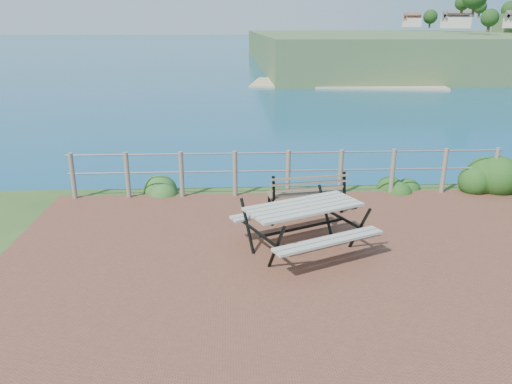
# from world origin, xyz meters

# --- Properties ---
(ground) EXTENTS (10.00, 7.00, 0.12)m
(ground) POSITION_xyz_m (0.00, 0.00, 0.00)
(ground) COLOR brown
(ground) RESTS_ON ground
(ocean) EXTENTS (1200.00, 1200.00, 0.00)m
(ocean) POSITION_xyz_m (0.00, 200.00, 0.00)
(ocean) COLOR #15577F
(ocean) RESTS_ON ground
(safety_railing) EXTENTS (9.40, 0.10, 1.00)m
(safety_railing) POSITION_xyz_m (0.00, 3.35, 0.57)
(safety_railing) COLOR #6B5B4C
(safety_railing) RESTS_ON ground
(picnic_table) EXTENTS (2.02, 1.50, 0.79)m
(picnic_table) POSITION_xyz_m (-0.07, 0.52, 0.50)
(picnic_table) COLOR gray
(picnic_table) RESTS_ON ground
(park_bench) EXTENTS (1.57, 0.61, 0.86)m
(park_bench) POSITION_xyz_m (0.23, 2.24, 0.57)
(park_bench) COLOR brown
(park_bench) RESTS_ON ground
(shrub_right_edge) EXTENTS (1.07, 1.07, 1.53)m
(shrub_right_edge) POSITION_xyz_m (4.48, 3.37, 0.00)
(shrub_right_edge) COLOR #1E4615
(shrub_right_edge) RESTS_ON ground
(shrub_lip_west) EXTENTS (0.81, 0.81, 0.57)m
(shrub_lip_west) POSITION_xyz_m (-2.68, 3.76, 0.00)
(shrub_lip_west) COLOR #29501E
(shrub_lip_west) RESTS_ON ground
(shrub_lip_east) EXTENTS (0.81, 0.81, 0.56)m
(shrub_lip_east) POSITION_xyz_m (2.62, 3.70, 0.00)
(shrub_lip_east) COLOR #1E4615
(shrub_lip_east) RESTS_ON ground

